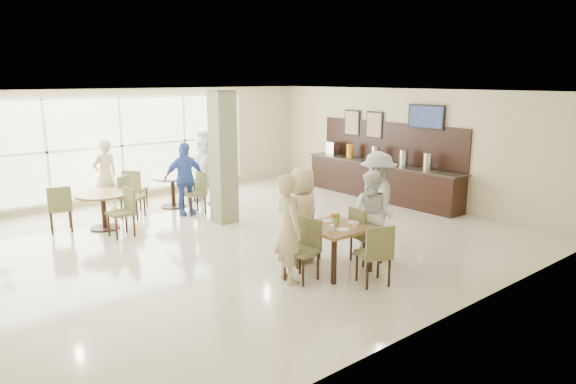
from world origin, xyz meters
TOP-DOWN VIEW (x-y plane):
  - ground at (0.00, 0.00)m, footprint 10.00×10.00m
  - room_shell at (0.00, 0.00)m, footprint 10.00×10.00m
  - window_bank at (-0.50, 4.46)m, footprint 7.00×0.04m
  - column at (0.40, 1.20)m, footprint 0.45×0.45m
  - main_table at (0.20, -2.37)m, footprint 0.97×0.97m
  - round_table_left at (-1.80, 2.34)m, footprint 1.10×1.10m
  - round_table_right at (0.16, 3.11)m, footprint 1.01×1.01m
  - chairs_main_table at (0.23, -2.39)m, footprint 1.89×2.11m
  - chairs_table_left at (-1.77, 2.35)m, footprint 2.12×1.71m
  - chairs_table_right at (0.16, 3.07)m, footprint 2.10×1.84m
  - tabletop_clutter at (0.24, -2.39)m, footprint 0.74×0.73m
  - buffet_counter at (4.70, 0.51)m, footprint 0.64×4.70m
  - wall_tv at (4.94, -0.60)m, footprint 0.06×1.00m
  - framed_art_a at (4.95, 1.00)m, footprint 0.05×0.55m
  - framed_art_b at (4.95, 1.80)m, footprint 0.05×0.55m
  - teen_left at (-0.65, -2.25)m, footprint 0.54×0.69m
  - teen_far at (0.11, -1.68)m, footprint 0.87×0.61m
  - teen_right at (1.07, -2.41)m, footprint 0.80×0.90m
  - teen_standing at (1.70, -1.95)m, footprint 1.23×1.29m
  - adult_a at (0.05, 2.29)m, footprint 1.03×0.66m
  - adult_b at (1.05, 3.09)m, footprint 1.08×1.79m
  - adult_standing at (-1.22, 3.72)m, footprint 0.69×0.53m

SIDE VIEW (x-z plane):
  - ground at x=0.00m, z-range 0.00..0.00m
  - chairs_main_table at x=0.23m, z-range 0.00..0.95m
  - chairs_table_left at x=-1.77m, z-range 0.00..0.95m
  - chairs_table_right at x=0.16m, z-range 0.00..0.95m
  - round_table_right at x=0.16m, z-range 0.18..0.93m
  - buffet_counter at x=4.70m, z-range -0.42..1.53m
  - round_table_left at x=-1.80m, z-range 0.20..0.95m
  - main_table at x=0.20m, z-range 0.28..1.03m
  - teen_right at x=1.07m, z-range 0.00..1.53m
  - teen_far at x=0.11m, z-range 0.00..1.61m
  - tabletop_clutter at x=0.24m, z-range 0.71..0.91m
  - adult_a at x=0.05m, z-range 0.00..1.65m
  - teen_left at x=-0.65m, z-range 0.00..1.67m
  - adult_standing at x=-1.22m, z-range 0.00..1.69m
  - teen_standing at x=1.70m, z-range 0.00..1.76m
  - adult_b at x=1.05m, z-range 0.00..1.80m
  - window_bank at x=-0.50m, z-range -2.10..4.90m
  - column at x=0.40m, z-range 0.00..2.80m
  - room_shell at x=0.00m, z-range -3.30..6.70m
  - framed_art_a at x=4.95m, z-range 1.50..2.20m
  - framed_art_b at x=4.95m, z-range 1.50..2.20m
  - wall_tv at x=4.94m, z-range 1.86..2.44m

